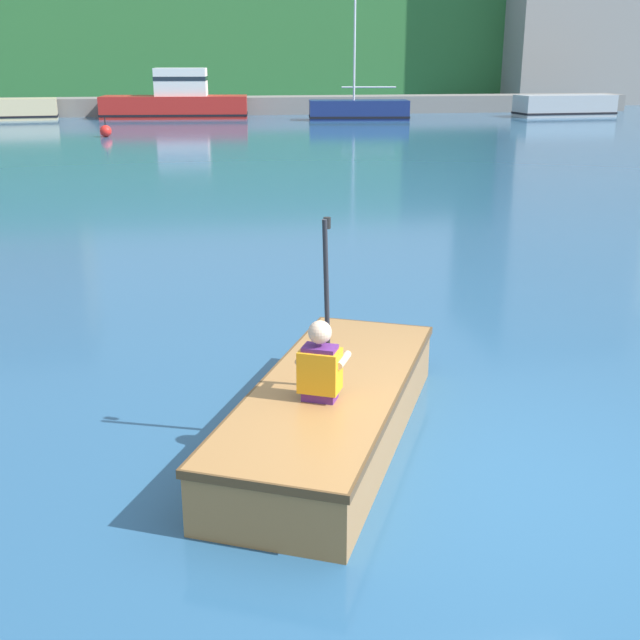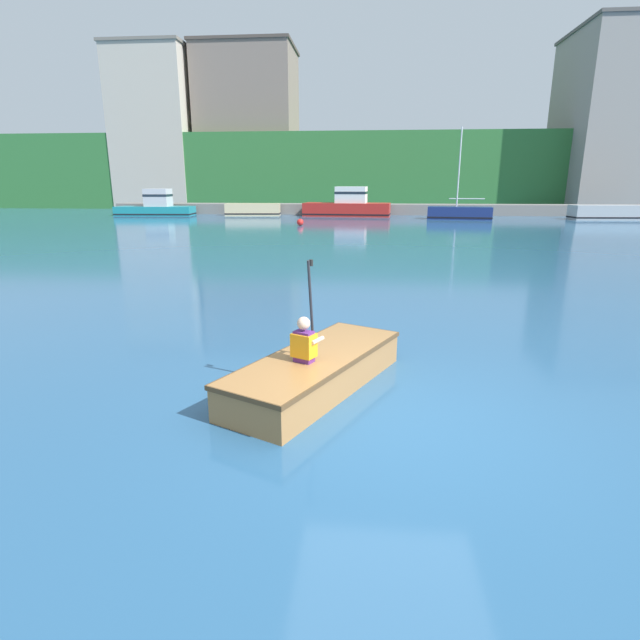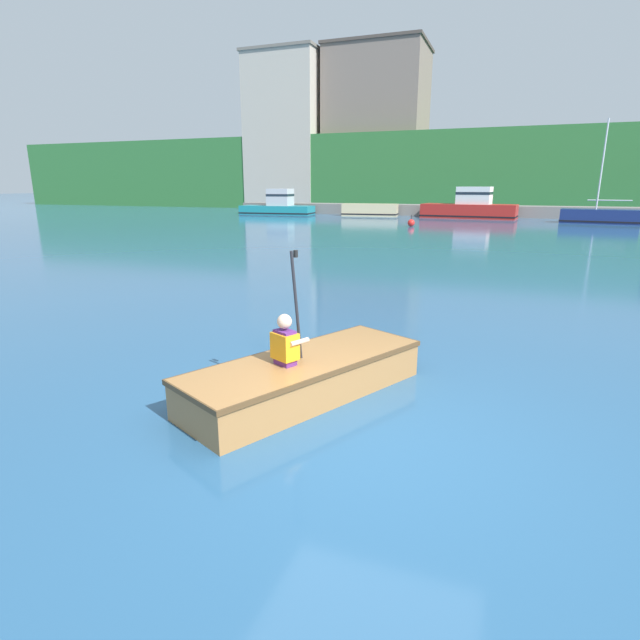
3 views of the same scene
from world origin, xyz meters
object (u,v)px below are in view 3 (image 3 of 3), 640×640
object	(u,v)px
channel_buoy	(411,223)
moored_boat_dock_east_inner	(370,210)
moored_boat_dock_center_near	(278,206)
person_paddler	(286,341)
rowboat_foreground	(308,374)
moored_boat_dock_center_far	(599,217)
moored_boat_dock_west_end	(470,207)

from	to	relation	value
channel_buoy	moored_boat_dock_east_inner	bearing A→B (deg)	118.54
moored_boat_dock_center_near	channel_buoy	world-z (taller)	moored_boat_dock_center_near
person_paddler	rowboat_foreground	bearing A→B (deg)	63.98
moored_boat_dock_center_far	moored_boat_dock_east_inner	bearing A→B (deg)	170.08
moored_boat_dock_east_inner	rowboat_foreground	size ratio (longest dim) A/B	1.44
moored_boat_dock_center_near	rowboat_foreground	distance (m)	39.96
moored_boat_dock_center_far	rowboat_foreground	bearing A→B (deg)	-102.82
moored_boat_dock_center_near	person_paddler	bearing A→B (deg)	-64.45
moored_boat_dock_east_inner	rowboat_foreground	distance (m)	37.48
moored_boat_dock_east_inner	moored_boat_dock_center_far	bearing A→B (deg)	-9.92
moored_boat_dock_center_far	person_paddler	xyz separation A→B (m)	(-7.76, -33.73, 0.29)
moored_boat_dock_east_inner	channel_buoy	world-z (taller)	moored_boat_dock_east_inner
rowboat_foreground	channel_buoy	distance (m)	26.75
moored_boat_dock_east_inner	channel_buoy	distance (m)	11.23
moored_boat_dock_center_far	moored_boat_dock_east_inner	xyz separation A→B (m)	(-16.74, 2.93, 0.01)
moored_boat_dock_west_end	rowboat_foreground	xyz separation A→B (m)	(1.04, -36.36, -0.57)
moored_boat_dock_west_end	channel_buoy	world-z (taller)	moored_boat_dock_west_end
moored_boat_dock_center_near	moored_boat_dock_east_inner	distance (m)	8.35
moored_boat_dock_center_near	moored_boat_dock_center_far	size ratio (longest dim) A/B	0.99
moored_boat_dock_center_far	person_paddler	world-z (taller)	moored_boat_dock_center_far
moored_boat_dock_west_end	rowboat_foreground	world-z (taller)	moored_boat_dock_west_end
moored_boat_dock_west_end	rowboat_foreground	bearing A→B (deg)	-88.36
moored_boat_dock_east_inner	person_paddler	distance (m)	37.74
moored_boat_dock_center_near	rowboat_foreground	world-z (taller)	moored_boat_dock_center_near
rowboat_foreground	person_paddler	distance (m)	0.59
moored_boat_dock_center_near	person_paddler	xyz separation A→B (m)	(17.32, -36.24, 0.03)
moored_boat_dock_west_end	channel_buoy	bearing A→B (deg)	-105.46
moored_boat_dock_center_far	rowboat_foreground	world-z (taller)	moored_boat_dock_center_far
rowboat_foreground	moored_boat_dock_center_far	bearing A→B (deg)	77.18
moored_boat_dock_center_far	person_paddler	bearing A→B (deg)	-102.95
moored_boat_dock_west_end	rowboat_foreground	size ratio (longest dim) A/B	2.24
person_paddler	channel_buoy	size ratio (longest dim) A/B	1.82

